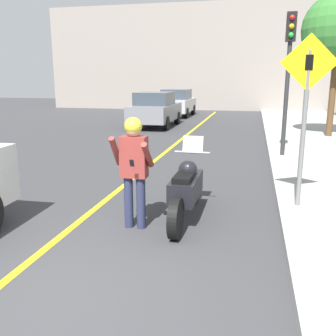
% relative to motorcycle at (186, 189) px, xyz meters
% --- Properties ---
extents(ground_plane, '(80.00, 80.00, 0.00)m').
position_rel_motorcycle_xyz_m(ground_plane, '(-1.07, -2.66, -0.50)').
color(ground_plane, '#38383A').
extents(road_center_line, '(0.12, 36.00, 0.01)m').
position_rel_motorcycle_xyz_m(road_center_line, '(-1.67, 3.34, -0.50)').
color(road_center_line, yellow).
rests_on(road_center_line, ground).
extents(building_backdrop, '(28.00, 1.20, 7.76)m').
position_rel_motorcycle_xyz_m(building_backdrop, '(-1.07, 23.34, 3.38)').
color(building_backdrop, gray).
rests_on(building_backdrop, ground).
extents(motorcycle, '(0.62, 2.30, 1.29)m').
position_rel_motorcycle_xyz_m(motorcycle, '(0.00, 0.00, 0.00)').
color(motorcycle, black).
rests_on(motorcycle, ground).
extents(person_biker, '(0.59, 0.47, 1.73)m').
position_rel_motorcycle_xyz_m(person_biker, '(-0.70, -0.59, 0.56)').
color(person_biker, '#282D4C').
rests_on(person_biker, ground).
extents(crossing_sign, '(0.91, 0.08, 2.85)m').
position_rel_motorcycle_xyz_m(crossing_sign, '(1.85, 0.70, 1.35)').
color(crossing_sign, slate).
rests_on(crossing_sign, sidewalk_curb).
extents(traffic_light, '(0.26, 0.30, 3.90)m').
position_rel_motorcycle_xyz_m(traffic_light, '(1.89, 5.31, 2.33)').
color(traffic_light, '#2D2D30').
rests_on(traffic_light, sidewalk_curb).
extents(parked_car_grey, '(1.88, 4.20, 1.68)m').
position_rel_motorcycle_xyz_m(parked_car_grey, '(-3.69, 12.06, 0.35)').
color(parked_car_grey, black).
rests_on(parked_car_grey, ground).
extents(parked_car_silver, '(1.88, 4.20, 1.68)m').
position_rel_motorcycle_xyz_m(parked_car_silver, '(-3.76, 17.66, 0.35)').
color(parked_car_silver, black).
rests_on(parked_car_silver, ground).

